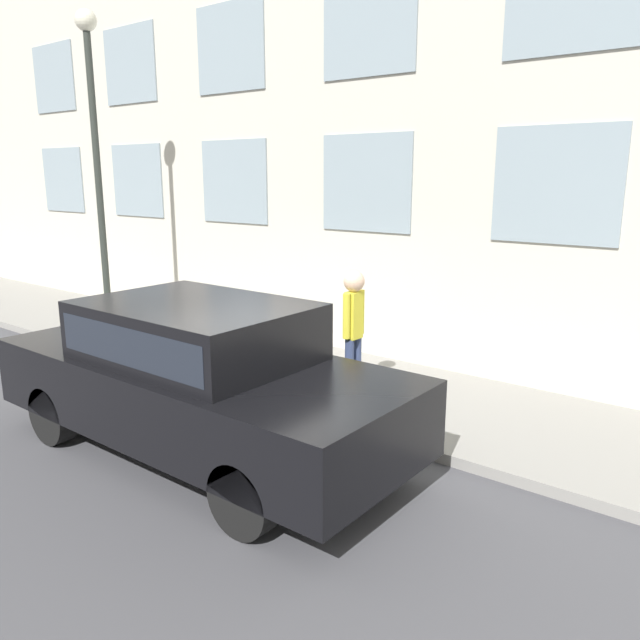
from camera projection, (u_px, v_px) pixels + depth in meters
name	position (u px, v px, depth m)	size (l,w,h in m)	color
ground_plane	(252.00, 405.00, 8.52)	(80.00, 80.00, 0.00)	#47474C
sidewalk	(314.00, 376.00, 9.54)	(2.71, 60.00, 0.13)	gray
building_facade	(373.00, 132.00, 9.86)	(0.33, 40.00, 7.46)	beige
fire_hydrant	(288.00, 366.00, 8.59)	(0.31, 0.43, 0.74)	#2D7260
person	(354.00, 323.00, 8.21)	(0.42, 0.28, 1.74)	navy
parked_car_black_near	(197.00, 372.00, 6.86)	(1.98, 5.04, 1.74)	black
street_lamp	(95.00, 143.00, 10.76)	(0.36, 0.36, 5.62)	#2D332D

